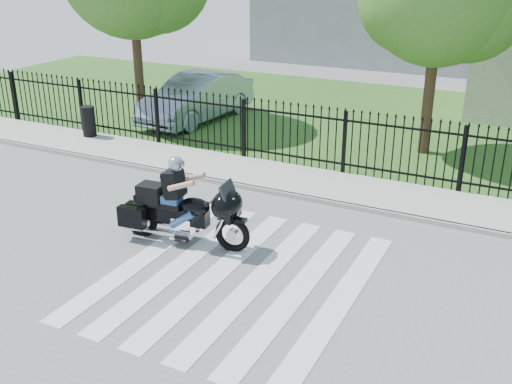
% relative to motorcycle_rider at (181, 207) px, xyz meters
% --- Properties ---
extents(ground, '(120.00, 120.00, 0.00)m').
position_rel_motorcycle_rider_xyz_m(ground, '(1.73, -0.78, -0.78)').
color(ground, slate).
rests_on(ground, ground).
extents(crosswalk, '(5.00, 5.50, 0.01)m').
position_rel_motorcycle_rider_xyz_m(crosswalk, '(1.73, -0.78, -0.78)').
color(crosswalk, silver).
rests_on(crosswalk, ground).
extents(sidewalk, '(40.00, 2.00, 0.12)m').
position_rel_motorcycle_rider_xyz_m(sidewalk, '(1.73, 4.22, -0.72)').
color(sidewalk, '#ADAAA3').
rests_on(sidewalk, ground).
extents(curb, '(40.00, 0.12, 0.12)m').
position_rel_motorcycle_rider_xyz_m(curb, '(1.73, 3.22, -0.72)').
color(curb, '#ADAAA3').
rests_on(curb, ground).
extents(grass_strip, '(40.00, 12.00, 0.02)m').
position_rel_motorcycle_rider_xyz_m(grass_strip, '(1.73, 11.22, -0.77)').
color(grass_strip, '#2A5C1F').
rests_on(grass_strip, ground).
extents(iron_fence, '(26.00, 0.04, 1.80)m').
position_rel_motorcycle_rider_xyz_m(iron_fence, '(1.73, 5.22, 0.12)').
color(iron_fence, black).
rests_on(iron_fence, ground).
extents(motorcycle_rider, '(2.89, 1.08, 1.91)m').
position_rel_motorcycle_rider_xyz_m(motorcycle_rider, '(0.00, 0.00, 0.00)').
color(motorcycle_rider, black).
rests_on(motorcycle_rider, ground).
extents(parked_car, '(2.13, 5.06, 1.62)m').
position_rel_motorcycle_rider_xyz_m(parked_car, '(-4.76, 8.28, 0.05)').
color(parked_car, '#8B97AF').
rests_on(parked_car, grass_strip).
extents(litter_bin, '(0.50, 0.50, 0.96)m').
position_rel_motorcycle_rider_xyz_m(litter_bin, '(-6.64, 4.80, -0.18)').
color(litter_bin, black).
rests_on(litter_bin, sidewalk).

